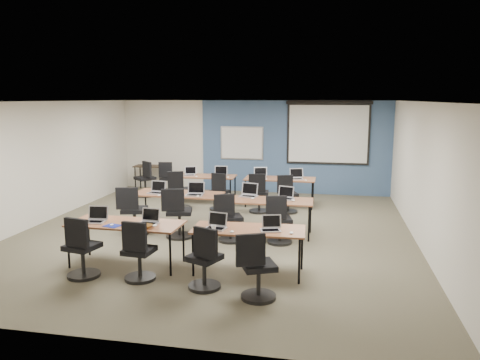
% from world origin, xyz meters
% --- Properties ---
extents(floor, '(8.00, 9.00, 0.02)m').
position_xyz_m(floor, '(0.00, 0.00, 0.00)').
color(floor, '#6B6354').
rests_on(floor, ground).
extents(ceiling, '(8.00, 9.00, 0.02)m').
position_xyz_m(ceiling, '(0.00, 0.00, 2.70)').
color(ceiling, white).
rests_on(ceiling, ground).
extents(wall_back, '(8.00, 0.04, 2.70)m').
position_xyz_m(wall_back, '(0.00, 4.50, 1.35)').
color(wall_back, beige).
rests_on(wall_back, ground).
extents(wall_front, '(8.00, 0.04, 2.70)m').
position_xyz_m(wall_front, '(0.00, -4.50, 1.35)').
color(wall_front, beige).
rests_on(wall_front, ground).
extents(wall_left, '(0.04, 9.00, 2.70)m').
position_xyz_m(wall_left, '(-4.00, 0.00, 1.35)').
color(wall_left, beige).
rests_on(wall_left, ground).
extents(wall_right, '(0.04, 9.00, 2.70)m').
position_xyz_m(wall_right, '(4.00, 0.00, 1.35)').
color(wall_right, beige).
rests_on(wall_right, ground).
extents(blue_accent_panel, '(5.50, 0.04, 2.70)m').
position_xyz_m(blue_accent_panel, '(1.25, 4.47, 1.35)').
color(blue_accent_panel, '#3D5977').
rests_on(blue_accent_panel, wall_back).
extents(whiteboard, '(1.28, 0.03, 0.98)m').
position_xyz_m(whiteboard, '(-0.30, 4.43, 1.45)').
color(whiteboard, '#AAAEB2').
rests_on(whiteboard, wall_back).
extents(projector_screen, '(2.40, 0.10, 1.82)m').
position_xyz_m(projector_screen, '(2.20, 4.41, 1.89)').
color(projector_screen, black).
rests_on(projector_screen, wall_back).
extents(training_table_front_left, '(1.88, 0.78, 0.73)m').
position_xyz_m(training_table_front_left, '(-0.98, -2.13, 0.69)').
color(training_table_front_left, olive).
rests_on(training_table_front_left, floor).
extents(training_table_front_right, '(1.78, 0.74, 0.73)m').
position_xyz_m(training_table_front_right, '(1.08, -2.09, 0.68)').
color(training_table_front_right, brown).
rests_on(training_table_front_right, floor).
extents(training_table_mid_left, '(1.92, 0.80, 0.73)m').
position_xyz_m(training_table_mid_left, '(-0.92, 0.37, 0.69)').
color(training_table_mid_left, '#9F6A2D').
rests_on(training_table_mid_left, floor).
extents(training_table_mid_right, '(1.78, 0.74, 0.73)m').
position_xyz_m(training_table_mid_right, '(1.11, 0.07, 0.68)').
color(training_table_mid_right, brown).
rests_on(training_table_mid_right, floor).
extents(training_table_back_left, '(1.72, 0.72, 0.73)m').
position_xyz_m(training_table_back_left, '(-1.01, 2.72, 0.68)').
color(training_table_back_left, '#955D34').
rests_on(training_table_back_left, floor).
extents(training_table_back_right, '(1.81, 0.75, 0.73)m').
position_xyz_m(training_table_back_right, '(1.03, 2.71, 0.69)').
color(training_table_back_right, '#A56B3A').
rests_on(training_table_back_right, floor).
extents(laptop_0, '(0.34, 0.29, 0.26)m').
position_xyz_m(laptop_0, '(-1.50, -2.17, 0.79)').
color(laptop_0, '#A4A4AE').
rests_on(laptop_0, training_table_front_left).
extents(mouse_0, '(0.06, 0.09, 0.03)m').
position_xyz_m(mouse_0, '(-1.13, -2.34, 0.74)').
color(mouse_0, white).
rests_on(mouse_0, training_table_front_left).
extents(task_chair_0, '(0.51, 0.51, 0.99)m').
position_xyz_m(task_chair_0, '(-1.43, -2.81, 0.41)').
color(task_chair_0, black).
rests_on(task_chair_0, floor).
extents(laptop_1, '(0.32, 0.27, 0.24)m').
position_xyz_m(laptop_1, '(-0.59, -2.10, 0.79)').
color(laptop_1, '#A4A3AB').
rests_on(laptop_1, training_table_front_left).
extents(mouse_1, '(0.08, 0.11, 0.04)m').
position_xyz_m(mouse_1, '(-0.43, -2.25, 0.74)').
color(mouse_1, white).
rests_on(mouse_1, training_table_front_left).
extents(task_chair_1, '(0.48, 0.48, 0.97)m').
position_xyz_m(task_chair_1, '(-0.51, -2.75, 0.40)').
color(task_chair_1, black).
rests_on(task_chair_1, floor).
extents(laptop_2, '(0.32, 0.27, 0.24)m').
position_xyz_m(laptop_2, '(0.57, -2.16, 0.79)').
color(laptop_2, silver).
rests_on(laptop_2, training_table_front_right).
extents(mouse_2, '(0.07, 0.10, 0.03)m').
position_xyz_m(mouse_2, '(0.86, -2.35, 0.74)').
color(mouse_2, white).
rests_on(mouse_2, training_table_front_right).
extents(task_chair_2, '(0.51, 0.48, 0.97)m').
position_xyz_m(task_chair_2, '(0.57, -2.87, 0.40)').
color(task_chair_2, black).
rests_on(task_chair_2, floor).
extents(laptop_3, '(0.30, 0.26, 0.23)m').
position_xyz_m(laptop_3, '(1.43, -2.11, 0.79)').
color(laptop_3, silver).
rests_on(laptop_3, training_table_front_right).
extents(mouse_3, '(0.09, 0.11, 0.04)m').
position_xyz_m(mouse_3, '(1.77, -2.23, 0.74)').
color(mouse_3, white).
rests_on(mouse_3, training_table_front_right).
extents(task_chair_3, '(0.53, 0.50, 0.98)m').
position_xyz_m(task_chair_3, '(1.37, -3.07, 0.40)').
color(task_chair_3, black).
rests_on(task_chair_3, floor).
extents(laptop_4, '(0.34, 0.29, 0.26)m').
position_xyz_m(laptop_4, '(-1.37, 0.28, 0.79)').
color(laptop_4, silver).
rests_on(laptop_4, training_table_mid_left).
extents(mouse_4, '(0.08, 0.10, 0.03)m').
position_xyz_m(mouse_4, '(-1.23, 0.03, 0.74)').
color(mouse_4, white).
rests_on(mouse_4, training_table_mid_left).
extents(task_chair_4, '(0.54, 0.54, 1.02)m').
position_xyz_m(task_chair_4, '(-1.60, -0.50, 0.42)').
color(task_chair_4, black).
rests_on(task_chair_4, floor).
extents(laptop_5, '(0.36, 0.30, 0.27)m').
position_xyz_m(laptop_5, '(-0.50, 0.24, 0.80)').
color(laptop_5, '#A5A5B0').
rests_on(laptop_5, training_table_mid_left).
extents(mouse_5, '(0.08, 0.11, 0.03)m').
position_xyz_m(mouse_5, '(-0.39, 0.09, 0.74)').
color(mouse_5, white).
rests_on(mouse_5, training_table_mid_left).
extents(task_chair_5, '(0.55, 0.55, 1.03)m').
position_xyz_m(task_chair_5, '(-0.64, -0.50, 0.43)').
color(task_chair_5, black).
rests_on(task_chair_5, floor).
extents(laptop_6, '(0.36, 0.31, 0.27)m').
position_xyz_m(laptop_6, '(0.65, 0.35, 0.80)').
color(laptop_6, '#ADAEB9').
rests_on(laptop_6, training_table_mid_right).
extents(mouse_6, '(0.09, 0.12, 0.04)m').
position_xyz_m(mouse_6, '(0.77, 0.10, 0.74)').
color(mouse_6, white).
rests_on(mouse_6, training_table_mid_right).
extents(task_chair_6, '(0.52, 0.49, 0.97)m').
position_xyz_m(task_chair_6, '(0.41, -0.55, 0.40)').
color(task_chair_6, black).
rests_on(task_chair_6, floor).
extents(laptop_7, '(0.33, 0.28, 0.25)m').
position_xyz_m(laptop_7, '(1.43, 0.25, 0.79)').
color(laptop_7, silver).
rests_on(laptop_7, training_table_mid_right).
extents(mouse_7, '(0.10, 0.12, 0.04)m').
position_xyz_m(mouse_7, '(1.60, 0.06, 0.74)').
color(mouse_7, white).
rests_on(mouse_7, training_table_mid_right).
extents(task_chair_7, '(0.49, 0.48, 0.97)m').
position_xyz_m(task_chair_7, '(1.38, -0.49, 0.40)').
color(task_chair_7, black).
rests_on(task_chair_7, floor).
extents(laptop_8, '(0.30, 0.26, 0.23)m').
position_xyz_m(laptop_8, '(-1.38, 2.69, 0.79)').
color(laptop_8, '#BABABA').
rests_on(laptop_8, training_table_back_left).
extents(mouse_8, '(0.06, 0.09, 0.03)m').
position_xyz_m(mouse_8, '(-1.14, 2.50, 0.74)').
color(mouse_8, white).
rests_on(mouse_8, training_table_back_left).
extents(task_chair_8, '(0.50, 0.49, 0.97)m').
position_xyz_m(task_chair_8, '(-1.43, 1.95, 0.40)').
color(task_chair_8, black).
rests_on(task_chair_8, floor).
extents(laptop_9, '(0.34, 0.29, 0.26)m').
position_xyz_m(laptop_9, '(-0.56, 2.77, 0.79)').
color(laptop_9, '#A3A3A8').
rests_on(laptop_9, training_table_back_left).
extents(mouse_9, '(0.07, 0.10, 0.03)m').
position_xyz_m(mouse_9, '(-0.30, 2.55, 0.74)').
color(mouse_9, white).
rests_on(mouse_9, training_table_back_left).
extents(task_chair_9, '(0.47, 0.47, 0.96)m').
position_xyz_m(task_chair_9, '(-0.40, 1.93, 0.39)').
color(task_chair_9, black).
rests_on(task_chair_9, floor).
extents(laptop_10, '(0.34, 0.29, 0.26)m').
position_xyz_m(laptop_10, '(0.51, 2.74, 0.79)').
color(laptop_10, silver).
rests_on(laptop_10, training_table_back_right).
extents(mouse_10, '(0.09, 0.12, 0.04)m').
position_xyz_m(mouse_10, '(0.70, 2.43, 0.74)').
color(mouse_10, white).
rests_on(mouse_10, training_table_back_right).
extents(task_chair_10, '(0.50, 0.50, 0.98)m').
position_xyz_m(task_chair_10, '(0.61, 1.88, 0.41)').
color(task_chair_10, black).
rests_on(task_chair_10, floor).
extents(laptop_11, '(0.35, 0.30, 0.27)m').
position_xyz_m(laptop_11, '(1.45, 2.67, 0.80)').
color(laptop_11, silver).
rests_on(laptop_11, training_table_back_right).
extents(mouse_11, '(0.07, 0.10, 0.03)m').
position_xyz_m(mouse_11, '(1.71, 2.48, 0.74)').
color(mouse_11, white).
rests_on(mouse_11, training_table_back_right).
extents(task_chair_11, '(0.49, 0.47, 0.96)m').
position_xyz_m(task_chair_11, '(1.30, 1.99, 0.39)').
color(task_chair_11, black).
rests_on(task_chair_11, floor).
extents(blue_mousepad, '(0.31, 0.28, 0.01)m').
position_xyz_m(blue_mousepad, '(-1.11, -2.36, 0.73)').
color(blue_mousepad, navy).
rests_on(blue_mousepad, training_table_front_left).
extents(snack_bowl, '(0.29, 0.29, 0.05)m').
position_xyz_m(snack_bowl, '(-0.54, -2.38, 0.76)').
color(snack_bowl, brown).
rests_on(snack_bowl, training_table_front_left).
extents(snack_plate, '(0.18, 0.18, 0.01)m').
position_xyz_m(snack_plate, '(0.52, -2.43, 0.74)').
color(snack_plate, white).
rests_on(snack_plate, training_table_front_right).
extents(coffee_cup, '(0.09, 0.09, 0.06)m').
position_xyz_m(coffee_cup, '(0.57, -2.32, 0.77)').
color(coffee_cup, silver).
rests_on(coffee_cup, snack_plate).
extents(utility_table, '(0.90, 0.50, 0.75)m').
position_xyz_m(utility_table, '(-3.08, 4.08, 0.65)').
color(utility_table, '#35291B').
rests_on(utility_table, floor).
extents(spare_chair_a, '(0.48, 0.48, 0.96)m').
position_xyz_m(spare_chair_a, '(-2.32, 3.56, 0.40)').
color(spare_chair_a, black).
rests_on(spare_chair_a, floor).
extents(spare_chair_b, '(0.63, 0.54, 1.02)m').
position_xyz_m(spare_chair_b, '(-2.83, 3.14, 0.42)').
color(spare_chair_b, black).
rests_on(spare_chair_b, floor).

